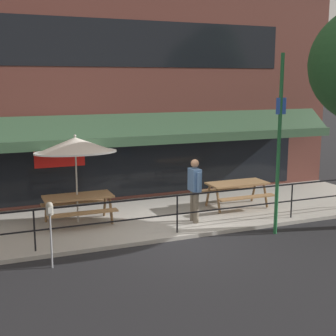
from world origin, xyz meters
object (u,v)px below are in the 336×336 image
(patio_umbrella_left, at_px, (75,146))
(picnic_table_centre, at_px, (237,188))
(pedestrian_walking, at_px, (195,187))
(picnic_table_left, at_px, (78,201))
(parking_meter_near, at_px, (50,215))
(street_sign_pole, at_px, (279,144))

(patio_umbrella_left, bearing_deg, picnic_table_centre, -3.39)
(picnic_table_centre, bearing_deg, pedestrian_walking, -154.79)
(patio_umbrella_left, bearing_deg, picnic_table_left, -90.00)
(picnic_table_left, distance_m, parking_meter_near, 2.79)
(parking_meter_near, bearing_deg, pedestrian_walking, 20.74)
(picnic_table_left, relative_size, pedestrian_walking, 1.05)
(picnic_table_left, height_order, pedestrian_walking, pedestrian_walking)
(patio_umbrella_left, bearing_deg, street_sign_pole, -29.20)
(picnic_table_left, relative_size, parking_meter_near, 1.27)
(pedestrian_walking, bearing_deg, parking_meter_near, -159.26)
(pedestrian_walking, distance_m, street_sign_pole, 2.49)
(pedestrian_walking, distance_m, parking_meter_near, 4.28)
(picnic_table_centre, distance_m, pedestrian_walking, 2.03)
(parking_meter_near, bearing_deg, picnic_table_centre, 22.17)
(patio_umbrella_left, xyz_separation_m, parking_meter_near, (-1.08, -2.65, -1.03))
(picnic_table_left, distance_m, pedestrian_walking, 3.11)
(picnic_table_centre, distance_m, patio_umbrella_left, 4.96)
(picnic_table_centre, height_order, street_sign_pole, street_sign_pole)
(picnic_table_centre, distance_m, parking_meter_near, 6.29)
(picnic_table_left, height_order, parking_meter_near, parking_meter_near)
(patio_umbrella_left, height_order, pedestrian_walking, patio_umbrella_left)
(pedestrian_walking, height_order, street_sign_pole, street_sign_pole)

